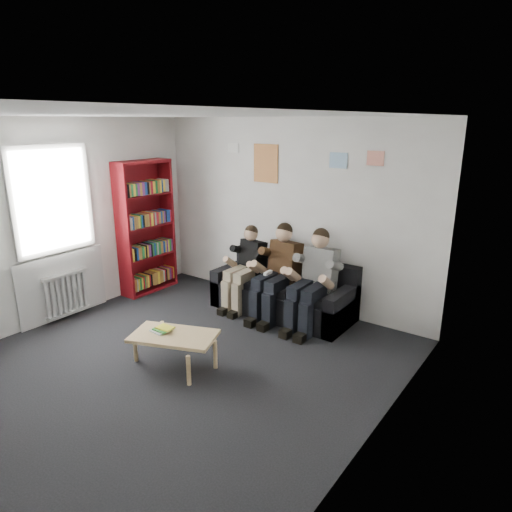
# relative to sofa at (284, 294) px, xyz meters

# --- Properties ---
(room_shell) EXTENTS (5.00, 5.00, 5.00)m
(room_shell) POSITION_rel_sofa_xyz_m (-0.18, -2.12, 1.07)
(room_shell) COLOR black
(room_shell) RESTS_ON ground
(sofa) EXTENTS (2.01, 0.82, 0.78)m
(sofa) POSITION_rel_sofa_xyz_m (0.00, 0.00, 0.00)
(sofa) COLOR black
(sofa) RESTS_ON ground
(bookshelf) EXTENTS (0.31, 0.93, 2.07)m
(bookshelf) POSITION_rel_sofa_xyz_m (-2.25, -0.51, 0.76)
(bookshelf) COLOR maroon
(bookshelf) RESTS_ON ground
(coffee_table) EXTENTS (0.93, 0.51, 0.37)m
(coffee_table) POSITION_rel_sofa_xyz_m (-0.19, -1.96, 0.05)
(coffee_table) COLOR #D4B47A
(coffee_table) RESTS_ON ground
(game_cases) EXTENTS (0.22, 0.19, 0.04)m
(game_cases) POSITION_rel_sofa_xyz_m (-0.36, -1.98, 0.12)
(game_cases) COLOR silver
(game_cases) RESTS_ON coffee_table
(person_left) EXTENTS (0.37, 0.79, 1.21)m
(person_left) POSITION_rel_sofa_xyz_m (-0.56, -0.19, 0.32)
(person_left) COLOR black
(person_left) RESTS_ON sofa
(person_middle) EXTENTS (0.42, 0.90, 1.32)m
(person_middle) POSITION_rel_sofa_xyz_m (-0.00, -0.19, 0.36)
(person_middle) COLOR #4E301A
(person_middle) RESTS_ON sofa
(person_right) EXTENTS (0.42, 0.90, 1.32)m
(person_right) POSITION_rel_sofa_xyz_m (0.56, -0.19, 0.36)
(person_right) COLOR silver
(person_right) RESTS_ON sofa
(radiator) EXTENTS (0.10, 0.64, 0.60)m
(radiator) POSITION_rel_sofa_xyz_m (-2.33, -1.92, 0.07)
(radiator) COLOR silver
(radiator) RESTS_ON ground
(window) EXTENTS (0.05, 1.30, 2.36)m
(window) POSITION_rel_sofa_xyz_m (-2.41, -1.92, 0.75)
(window) COLOR white
(window) RESTS_ON room_shell
(poster_large) EXTENTS (0.42, 0.01, 0.55)m
(poster_large) POSITION_rel_sofa_xyz_m (-0.58, 0.37, 1.77)
(poster_large) COLOR gold
(poster_large) RESTS_ON room_shell
(poster_blue) EXTENTS (0.25, 0.01, 0.20)m
(poster_blue) POSITION_rel_sofa_xyz_m (0.57, 0.37, 1.87)
(poster_blue) COLOR #42A0E3
(poster_blue) RESTS_ON room_shell
(poster_pink) EXTENTS (0.22, 0.01, 0.18)m
(poster_pink) POSITION_rel_sofa_xyz_m (1.07, 0.37, 1.92)
(poster_pink) COLOR #C93F93
(poster_pink) RESTS_ON room_shell
(poster_sign) EXTENTS (0.20, 0.01, 0.14)m
(poster_sign) POSITION_rel_sofa_xyz_m (-1.18, 0.37, 1.97)
(poster_sign) COLOR white
(poster_sign) RESTS_ON room_shell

